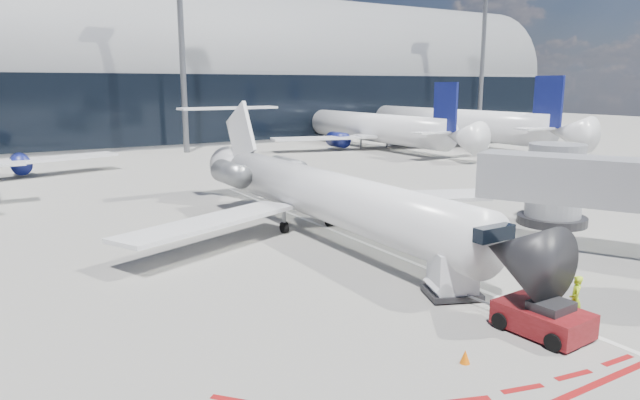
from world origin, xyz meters
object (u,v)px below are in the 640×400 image
regional_jet (319,193)px  uld_container (453,274)px  pushback_tug (543,318)px  ramp_worker (575,300)px

regional_jet → uld_container: size_ratio=11.36×
regional_jet → pushback_tug: 14.94m
regional_jet → ramp_worker: (1.47, -14.84, -1.51)m
pushback_tug → uld_container: size_ratio=1.89×
regional_jet → pushback_tug: (-0.17, -14.82, -1.84)m
pushback_tug → ramp_worker: ramp_worker is taller
pushback_tug → uld_container: 4.06m
ramp_worker → uld_container: size_ratio=0.69×
pushback_tug → ramp_worker: size_ratio=2.73×
regional_jet → ramp_worker: bearing=-84.4°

